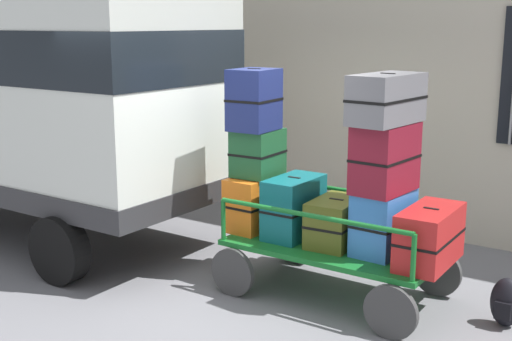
# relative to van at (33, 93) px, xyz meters

# --- Properties ---
(ground_plane) EXTENTS (40.00, 40.00, 0.00)m
(ground_plane) POSITION_rel_van_xyz_m (2.93, 0.03, -1.75)
(ground_plane) COLOR slate
(building_wall) EXTENTS (12.00, 0.38, 5.00)m
(building_wall) POSITION_rel_van_xyz_m (2.94, 2.71, 0.75)
(building_wall) COLOR #BCB29E
(building_wall) RESTS_ON ground
(van) EXTENTS (4.82, 2.12, 2.85)m
(van) POSITION_rel_van_xyz_m (0.00, 0.00, 0.00)
(van) COLOR silver
(van) RESTS_ON ground
(luggage_cart) EXTENTS (2.09, 1.17, 0.52)m
(luggage_cart) POSITION_rel_van_xyz_m (3.96, 0.28, -1.34)
(luggage_cart) COLOR #146023
(luggage_cart) RESTS_ON ground
(cart_railing) EXTENTS (1.96, 1.03, 0.42)m
(cart_railing) POSITION_rel_van_xyz_m (3.96, 0.28, -0.89)
(cart_railing) COLOR #146023
(cart_railing) RESTS_ON luggage_cart
(suitcase_left_bottom) EXTENTS (0.39, 0.71, 0.54)m
(suitcase_left_bottom) POSITION_rel_van_xyz_m (3.05, 0.30, -0.96)
(suitcase_left_bottom) COLOR orange
(suitcase_left_bottom) RESTS_ON luggage_cart
(suitcase_left_middle) EXTENTS (0.41, 0.52, 0.47)m
(suitcase_left_middle) POSITION_rel_van_xyz_m (3.05, 0.32, -0.45)
(suitcase_left_middle) COLOR #194C28
(suitcase_left_middle) RESTS_ON suitcase_left_bottom
(suitcase_left_top) EXTENTS (0.42, 0.50, 0.61)m
(suitcase_left_top) POSITION_rel_van_xyz_m (3.05, 0.26, 0.09)
(suitcase_left_top) COLOR navy
(suitcase_left_top) RESTS_ON suitcase_left_middle
(suitcase_midleft_bottom) EXTENTS (0.38, 0.68, 0.59)m
(suitcase_midleft_bottom) POSITION_rel_van_xyz_m (3.50, 0.27, -0.93)
(suitcase_midleft_bottom) COLOR #0F5960
(suitcase_midleft_bottom) RESTS_ON luggage_cart
(suitcase_center_bottom) EXTENTS (0.44, 0.66, 0.44)m
(suitcase_center_bottom) POSITION_rel_van_xyz_m (3.96, 0.28, -1.01)
(suitcase_center_bottom) COLOR #4C5119
(suitcase_center_bottom) RESTS_ON luggage_cart
(suitcase_midright_bottom) EXTENTS (0.42, 0.66, 0.58)m
(suitcase_midright_bottom) POSITION_rel_van_xyz_m (4.42, 0.32, -0.94)
(suitcase_midright_bottom) COLOR #3372C6
(suitcase_midright_bottom) RESTS_ON luggage_cart
(suitcase_midright_middle) EXTENTS (0.45, 0.68, 0.62)m
(suitcase_midright_middle) POSITION_rel_van_xyz_m (4.42, 0.30, -0.34)
(suitcase_midright_middle) COLOR maroon
(suitcase_midright_middle) RESTS_ON suitcase_midright_bottom
(suitcase_midright_top) EXTENTS (0.46, 0.83, 0.44)m
(suitcase_midright_top) POSITION_rel_van_xyz_m (4.42, 0.28, 0.18)
(suitcase_midright_top) COLOR slate
(suitcase_midright_top) RESTS_ON suitcase_midright_middle
(suitcase_right_bottom) EXTENTS (0.41, 0.82, 0.50)m
(suitcase_right_bottom) POSITION_rel_van_xyz_m (4.88, 0.26, -0.98)
(suitcase_right_bottom) COLOR #B21E1E
(suitcase_right_bottom) RESTS_ON luggage_cart
(backpack) EXTENTS (0.27, 0.22, 0.44)m
(backpack) POSITION_rel_van_xyz_m (5.51, 0.51, -1.53)
(backpack) COLOR black
(backpack) RESTS_ON ground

